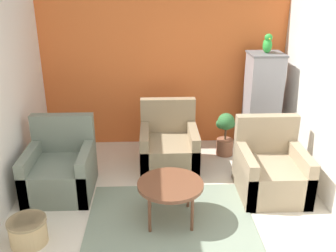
{
  "coord_description": "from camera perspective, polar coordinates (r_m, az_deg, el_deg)",
  "views": [
    {
      "loc": [
        -0.18,
        -2.69,
        2.58
      ],
      "look_at": [
        0.0,
        1.55,
        0.89
      ],
      "focal_mm": 40.0,
      "sensor_mm": 36.0,
      "label": 1
    }
  ],
  "objects": [
    {
      "name": "birdcage",
      "position": [
        5.9,
        14.08,
        3.27
      ],
      "size": [
        0.5,
        0.5,
        1.56
      ],
      "color": "slate",
      "rests_on": "ground_plane"
    },
    {
      "name": "coffee_table",
      "position": [
        4.19,
        0.3,
        -9.17
      ],
      "size": [
        0.74,
        0.74,
        0.47
      ],
      "color": "brown",
      "rests_on": "ground_plane"
    },
    {
      "name": "parrot",
      "position": [
        5.69,
        14.92,
        11.99
      ],
      "size": [
        0.13,
        0.24,
        0.28
      ],
      "color": "green",
      "rests_on": "birdcage"
    },
    {
      "name": "armchair_middle",
      "position": [
        5.41,
        0.12,
        -3.31
      ],
      "size": [
        0.81,
        0.86,
        0.93
      ],
      "color": "#8E7A5B",
      "rests_on": "ground_plane"
    },
    {
      "name": "potted_plant",
      "position": [
        5.8,
        8.73,
        -0.97
      ],
      "size": [
        0.29,
        0.26,
        0.68
      ],
      "color": "brown",
      "rests_on": "ground_plane"
    },
    {
      "name": "armchair_left",
      "position": [
        5.0,
        -16.02,
        -6.5
      ],
      "size": [
        0.81,
        0.86,
        0.93
      ],
      "color": "slate",
      "rests_on": "ground_plane"
    },
    {
      "name": "armchair_right",
      "position": [
        4.95,
        15.32,
        -6.68
      ],
      "size": [
        0.81,
        0.86,
        0.93
      ],
      "color": "#9E896B",
      "rests_on": "ground_plane"
    },
    {
      "name": "wall_right",
      "position": [
        4.91,
        23.18,
        4.5
      ],
      "size": [
        0.06,
        3.1,
        2.55
      ],
      "color": "silver",
      "rests_on": "ground_plane"
    },
    {
      "name": "wicker_basket",
      "position": [
        4.26,
        -20.57,
        -14.68
      ],
      "size": [
        0.4,
        0.4,
        0.28
      ],
      "color": "tan",
      "rests_on": "ground_plane"
    },
    {
      "name": "wall_left",
      "position": [
        4.77,
        -23.88,
        3.92
      ],
      "size": [
        0.06,
        3.1,
        2.55
      ],
      "color": "silver",
      "rests_on": "ground_plane"
    },
    {
      "name": "wall_back_accent",
      "position": [
        5.97,
        -0.64,
        9.07
      ],
      "size": [
        3.91,
        0.06,
        2.55
      ],
      "color": "orange",
      "rests_on": "ground_plane"
    },
    {
      "name": "area_rug",
      "position": [
        4.42,
        0.29,
        -13.92
      ],
      "size": [
        1.88,
        1.45,
        0.01
      ],
      "color": "gray",
      "rests_on": "ground_plane"
    }
  ]
}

